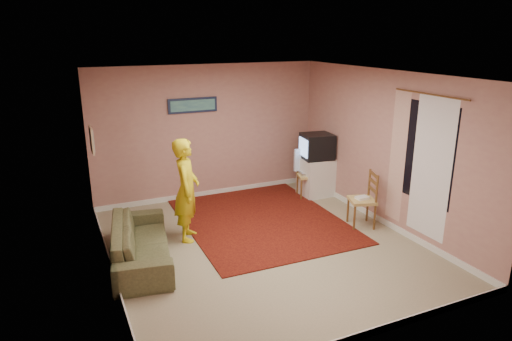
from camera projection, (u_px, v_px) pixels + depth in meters
name	position (u px, v px, depth m)	size (l,w,h in m)	color
ground	(263.00, 245.00, 7.07)	(5.00, 5.00, 0.00)	gray
wall_back	(208.00, 132.00, 8.87)	(4.50, 0.02, 2.60)	#A87C6E
wall_front	(371.00, 229.00, 4.52)	(4.50, 0.02, 2.60)	#A87C6E
wall_left	(103.00, 185.00, 5.80)	(0.02, 5.00, 2.60)	#A87C6E
wall_right	(385.00, 149.00, 7.58)	(0.02, 5.00, 2.60)	#A87C6E
ceiling	(263.00, 75.00, 6.32)	(4.50, 5.00, 0.02)	silver
baseboard_back	(210.00, 193.00, 9.23)	(4.50, 0.02, 0.10)	silver
baseboard_front	(361.00, 335.00, 4.89)	(4.50, 0.02, 0.10)	silver
baseboard_left	(113.00, 272.00, 6.17)	(0.02, 5.00, 0.10)	silver
baseboard_right	(379.00, 219.00, 7.94)	(0.02, 5.00, 0.10)	silver
window	(426.00, 153.00, 6.75)	(0.01, 1.10, 1.50)	black
curtain_sheer	(431.00, 169.00, 6.68)	(0.01, 0.75, 2.10)	silver
curtain_floral	(398.00, 157.00, 7.28)	(0.01, 0.35, 2.10)	beige
curtain_rod	(430.00, 94.00, 6.48)	(0.02, 0.02, 1.40)	brown
picture_back	(193.00, 105.00, 8.56)	(0.95, 0.04, 0.28)	#131B36
picture_left	(92.00, 140.00, 7.14)	(0.04, 0.38, 0.42)	tan
area_rug	(261.00, 220.00, 8.01)	(2.59, 3.23, 0.02)	black
tv_cabinet	(316.00, 177.00, 9.16)	(0.60, 0.55, 0.76)	silver
crt_tv	(317.00, 146.00, 8.97)	(0.64, 0.59, 0.50)	black
chair_a	(308.00, 170.00, 9.01)	(0.50, 0.48, 0.49)	tan
dvd_player	(308.00, 173.00, 9.03)	(0.32, 0.23, 0.06)	silver
blue_throw	(304.00, 159.00, 9.13)	(0.43, 0.05, 0.45)	#87AFDE
chair_b	(362.00, 194.00, 7.63)	(0.52, 0.53, 0.51)	tan
game_console	(362.00, 198.00, 7.65)	(0.21, 0.15, 0.04)	white
sofa	(141.00, 242.00, 6.51)	(1.97, 0.77, 0.58)	brown
person	(187.00, 190.00, 7.08)	(0.60, 0.39, 1.64)	gold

